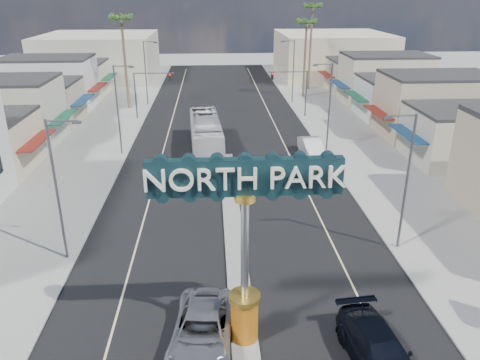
{
  "coord_description": "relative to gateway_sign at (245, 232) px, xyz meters",
  "views": [
    {
      "loc": [
        -1.32,
        -15.95,
        15.75
      ],
      "look_at": [
        0.38,
        11.53,
        4.45
      ],
      "focal_mm": 35.0,
      "sensor_mm": 36.0,
      "label": 1
    }
  ],
  "objects": [
    {
      "name": "backdrop_far_left",
      "position": [
        -22.0,
        73.02,
        -1.93
      ],
      "size": [
        20.0,
        20.0,
        8.0
      ],
      "primitive_type": "cube",
      "color": "#B7B29E",
      "rests_on": "ground"
    },
    {
      "name": "sidewalk_right",
      "position": [
        14.0,
        28.02,
        -5.87
      ],
      "size": [
        8.0,
        120.0,
        0.12
      ],
      "primitive_type": "cube",
      "color": "gray",
      "rests_on": "ground"
    },
    {
      "name": "storefront_row_right",
      "position": [
        24.0,
        41.02,
        -2.93
      ],
      "size": [
        12.0,
        42.0,
        6.0
      ],
      "primitive_type": "cube",
      "color": "#B7B29E",
      "rests_on": "ground"
    },
    {
      "name": "palm_right_mid",
      "position": [
        13.0,
        54.02,
        4.67
      ],
      "size": [
        2.6,
        2.6,
        12.1
      ],
      "color": "brown",
      "rests_on": "ground"
    },
    {
      "name": "streetlight_r_far",
      "position": [
        10.43,
        50.02,
        -0.86
      ],
      "size": [
        2.03,
        0.22,
        9.0
      ],
      "color": "#47474C",
      "rests_on": "ground"
    },
    {
      "name": "ground",
      "position": [
        0.0,
        28.02,
        -5.93
      ],
      "size": [
        160.0,
        160.0,
        0.0
      ],
      "primitive_type": "plane",
      "color": "gray",
      "rests_on": "ground"
    },
    {
      "name": "backdrop_far_right",
      "position": [
        22.0,
        73.02,
        -1.93
      ],
      "size": [
        20.0,
        20.0,
        8.0
      ],
      "primitive_type": "cube",
      "color": "beige",
      "rests_on": "ground"
    },
    {
      "name": "suv_right",
      "position": [
        5.82,
        -2.11,
        -5.07
      ],
      "size": [
        3.0,
        6.15,
        1.72
      ],
      "primitive_type": "imported",
      "rotation": [
        0.0,
        0.0,
        0.1
      ],
      "color": "black",
      "rests_on": "ground"
    },
    {
      "name": "palm_right_far",
      "position": [
        15.0,
        60.02,
        6.46
      ],
      "size": [
        2.6,
        2.6,
        14.1
      ],
      "color": "brown",
      "rests_on": "ground"
    },
    {
      "name": "streetlight_r_mid",
      "position": [
        10.43,
        28.02,
        -0.86
      ],
      "size": [
        2.03,
        0.22,
        9.0
      ],
      "color": "#47474C",
      "rests_on": "ground"
    },
    {
      "name": "palm_left_far",
      "position": [
        -13.0,
        48.02,
        5.57
      ],
      "size": [
        2.6,
        2.6,
        13.1
      ],
      "color": "brown",
      "rests_on": "ground"
    },
    {
      "name": "median_island",
      "position": [
        0.0,
        12.02,
        -5.85
      ],
      "size": [
        1.3,
        30.0,
        0.16
      ],
      "primitive_type": "cube",
      "color": "gray",
      "rests_on": "ground"
    },
    {
      "name": "streetlight_l_mid",
      "position": [
        -10.43,
        28.02,
        -0.86
      ],
      "size": [
        2.03,
        0.22,
        9.0
      ],
      "color": "#47474C",
      "rests_on": "ground"
    },
    {
      "name": "city_bus",
      "position": [
        -2.0,
        29.06,
        -4.17
      ],
      "size": [
        3.69,
        12.76,
        3.51
      ],
      "primitive_type": "imported",
      "rotation": [
        0.0,
        0.0,
        0.06
      ],
      "color": "silver",
      "rests_on": "ground"
    },
    {
      "name": "traffic_signal_left",
      "position": [
        -9.18,
        42.02,
        -1.65
      ],
      "size": [
        5.09,
        0.45,
        6.0
      ],
      "color": "#47474C",
      "rests_on": "ground"
    },
    {
      "name": "traffic_signal_right",
      "position": [
        9.18,
        42.02,
        -1.65
      ],
      "size": [
        5.09,
        0.45,
        6.0
      ],
      "color": "#47474C",
      "rests_on": "ground"
    },
    {
      "name": "streetlight_l_far",
      "position": [
        -10.43,
        50.02,
        -0.86
      ],
      "size": [
        2.03,
        0.22,
        9.0
      ],
      "color": "#47474C",
      "rests_on": "ground"
    },
    {
      "name": "gateway_sign",
      "position": [
        0.0,
        0.0,
        0.0
      ],
      "size": [
        8.2,
        1.5,
        9.15
      ],
      "color": "#D05010",
      "rests_on": "median_island"
    },
    {
      "name": "streetlight_r_near",
      "position": [
        10.43,
        8.02,
        -0.86
      ],
      "size": [
        2.03,
        0.22,
        9.0
      ],
      "color": "#47474C",
      "rests_on": "ground"
    },
    {
      "name": "car_parked_right",
      "position": [
        8.68,
        26.56,
        -5.06
      ],
      "size": [
        2.14,
        5.36,
        1.73
      ],
      "primitive_type": "imported",
      "rotation": [
        0.0,
        0.0,
        0.06
      ],
      "color": "silver",
      "rests_on": "ground"
    },
    {
      "name": "storefront_row_left",
      "position": [
        -24.0,
        41.02,
        -2.93
      ],
      "size": [
        12.0,
        42.0,
        6.0
      ],
      "primitive_type": "cube",
      "color": "beige",
      "rests_on": "ground"
    },
    {
      "name": "streetlight_l_near",
      "position": [
        -10.43,
        8.02,
        -0.86
      ],
      "size": [
        2.03,
        0.22,
        9.0
      ],
      "color": "#47474C",
      "rests_on": "ground"
    },
    {
      "name": "suv_left",
      "position": [
        -2.0,
        -0.23,
        -5.07
      ],
      "size": [
        3.48,
        6.45,
        1.72
      ],
      "primitive_type": "imported",
      "rotation": [
        0.0,
        0.0,
        -0.1
      ],
      "color": "#ACACB0",
      "rests_on": "ground"
    },
    {
      "name": "sidewalk_left",
      "position": [
        -14.0,
        28.02,
        -5.87
      ],
      "size": [
        8.0,
        120.0,
        0.12
      ],
      "primitive_type": "cube",
      "color": "gray",
      "rests_on": "ground"
    },
    {
      "name": "road",
      "position": [
        0.0,
        28.02,
        -5.92
      ],
      "size": [
        20.0,
        120.0,
        0.01
      ],
      "primitive_type": "cube",
      "color": "black",
      "rests_on": "ground"
    }
  ]
}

